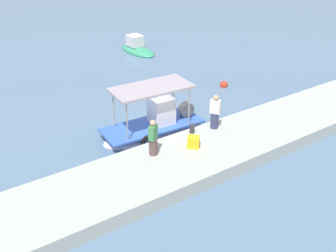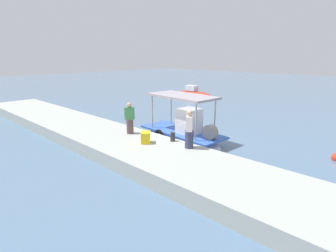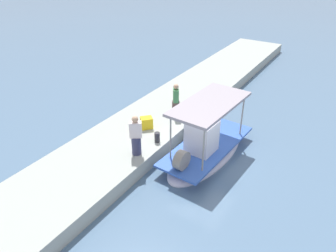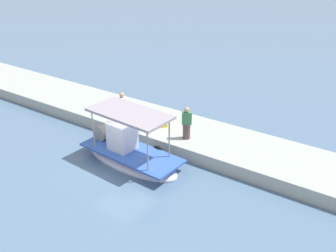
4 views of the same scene
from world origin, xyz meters
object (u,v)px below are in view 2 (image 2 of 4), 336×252
object	(u,v)px
fisherman_by_crate	(130,120)
moored_boat_mid	(194,93)
main_fishing_boat	(183,133)
mooring_bollard	(173,137)
cargo_crate	(146,137)
fisherman_near_bollard	(189,131)

from	to	relation	value
fisherman_by_crate	moored_boat_mid	size ratio (longest dim) A/B	0.35
main_fishing_boat	moored_boat_mid	size ratio (longest dim) A/B	1.13
mooring_bollard	cargo_crate	world-z (taller)	cargo_crate
mooring_bollard	fisherman_by_crate	bearing A→B (deg)	-166.96
fisherman_near_bollard	fisherman_by_crate	world-z (taller)	fisherman_near_bollard
fisherman_by_crate	mooring_bollard	xyz separation A→B (m)	(2.59, 0.60, -0.54)
main_fishing_boat	cargo_crate	xyz separation A→B (m)	(0.19, -3.03, 0.47)
fisherman_near_bollard	fisherman_by_crate	size ratio (longest dim) A/B	1.04
main_fishing_boat	mooring_bollard	size ratio (longest dim) A/B	11.97
main_fishing_boat	moored_boat_mid	distance (m)	18.32
cargo_crate	moored_boat_mid	distance (m)	20.95
fisherman_near_bollard	fisherman_by_crate	distance (m)	3.83
fisherman_by_crate	moored_boat_mid	world-z (taller)	fisherman_by_crate
main_fishing_boat	fisherman_near_bollard	distance (m)	3.20
fisherman_by_crate	main_fishing_boat	bearing A→B (deg)	57.00
main_fishing_boat	fisherman_near_bollard	size ratio (longest dim) A/B	3.12
fisherman_by_crate	moored_boat_mid	distance (m)	19.62
main_fishing_boat	moored_boat_mid	xyz separation A→B (m)	(-10.85, 14.76, -0.24)
cargo_crate	mooring_bollard	bearing A→B (deg)	55.43
fisherman_near_bollard	cargo_crate	size ratio (longest dim) A/B	3.23
fisherman_near_bollard	mooring_bollard	distance (m)	1.36
mooring_bollard	moored_boat_mid	xyz separation A→B (m)	(-11.81, 16.68, -0.67)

